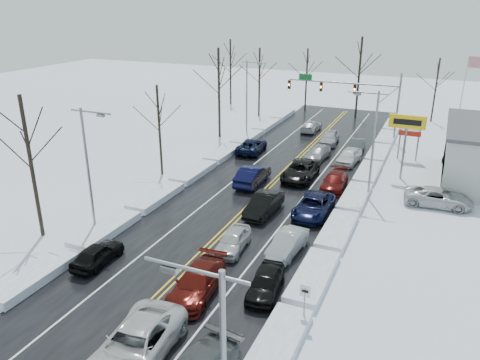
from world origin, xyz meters
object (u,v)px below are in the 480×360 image
at_px(oncoming_car_0, 253,184).
at_px(flagpole, 464,93).
at_px(traffic_signal_mast, 354,92).
at_px(tires_plus_sign, 407,126).

bearing_deg(oncoming_car_0, flagpole, -129.58).
bearing_deg(flagpole, traffic_signal_mast, -170.27).
bearing_deg(traffic_signal_mast, flagpole, 9.73).
relative_size(tires_plus_sign, oncoming_car_0, 1.16).
relative_size(flagpole, oncoming_car_0, 1.94).
height_order(traffic_signal_mast, oncoming_car_0, traffic_signal_mast).
height_order(traffic_signal_mast, flagpole, flagpole).
relative_size(traffic_signal_mast, oncoming_car_0, 2.57).
distance_m(flagpole, oncoming_car_0, 27.45).
bearing_deg(traffic_signal_mast, oncoming_car_0, -105.00).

